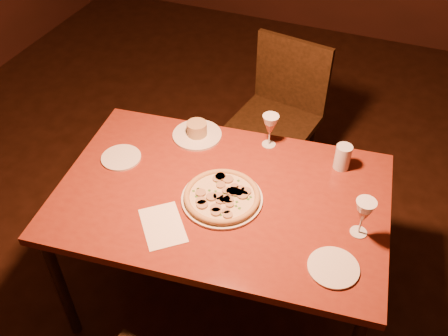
% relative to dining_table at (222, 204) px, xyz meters
% --- Properties ---
extents(dining_table, '(1.56, 1.10, 0.78)m').
position_rel_dining_table_xyz_m(dining_table, '(0.00, 0.00, 0.00)').
color(dining_table, maroon).
rests_on(dining_table, floor).
extents(chair_far, '(0.55, 0.55, 0.98)m').
position_rel_dining_table_xyz_m(chair_far, '(-0.02, 0.99, -0.16)').
color(chair_far, black).
rests_on(chair_far, floor).
extents(pizza_plate, '(0.36, 0.36, 0.04)m').
position_rel_dining_table_xyz_m(pizza_plate, '(0.02, -0.04, 0.09)').
color(pizza_plate, silver).
rests_on(pizza_plate, dining_table).
extents(ramekin_saucer, '(0.25, 0.25, 0.08)m').
position_rel_dining_table_xyz_m(ramekin_saucer, '(-0.27, 0.34, 0.09)').
color(ramekin_saucer, silver).
rests_on(ramekin_saucer, dining_table).
extents(wine_glass_far, '(0.08, 0.08, 0.18)m').
position_rel_dining_table_xyz_m(wine_glass_far, '(0.09, 0.40, 0.16)').
color(wine_glass_far, '#AF6749').
rests_on(wine_glass_far, dining_table).
extents(wine_glass_right, '(0.08, 0.08, 0.18)m').
position_rel_dining_table_xyz_m(wine_glass_right, '(0.61, -0.00, 0.16)').
color(wine_glass_right, '#AF6749').
rests_on(wine_glass_right, dining_table).
extents(water_tumbler, '(0.08, 0.08, 0.13)m').
position_rel_dining_table_xyz_m(water_tumbler, '(0.46, 0.37, 0.13)').
color(water_tumbler, silver).
rests_on(water_tumbler, dining_table).
extents(side_plate_left, '(0.19, 0.19, 0.01)m').
position_rel_dining_table_xyz_m(side_plate_left, '(-0.54, 0.04, 0.07)').
color(side_plate_left, silver).
rests_on(side_plate_left, dining_table).
extents(side_plate_near, '(0.20, 0.20, 0.01)m').
position_rel_dining_table_xyz_m(side_plate_near, '(0.55, -0.22, 0.07)').
color(side_plate_near, silver).
rests_on(side_plate_near, dining_table).
extents(menu_card, '(0.28, 0.29, 0.00)m').
position_rel_dining_table_xyz_m(menu_card, '(-0.16, -0.27, 0.07)').
color(menu_card, white).
rests_on(menu_card, dining_table).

